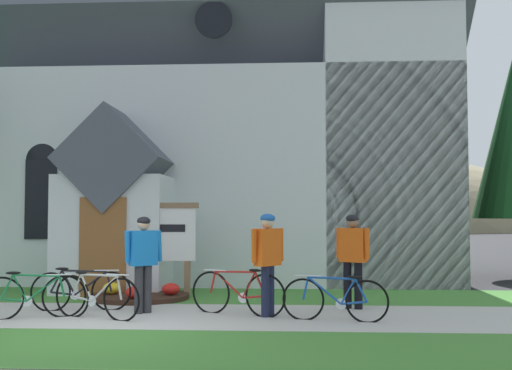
{
  "coord_description": "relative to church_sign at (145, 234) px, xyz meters",
  "views": [
    {
      "loc": [
        3.08,
        -8.89,
        1.71
      ],
      "look_at": [
        2.38,
        3.0,
        2.3
      ],
      "focal_mm": 43.21,
      "sensor_mm": 36.0,
      "label": 1
    }
  ],
  "objects": [
    {
      "name": "flower_bed",
      "position": [
        0.01,
        -0.46,
        -1.22
      ],
      "size": [
        2.02,
        2.02,
        0.34
      ],
      "color": "#382319",
      "rests_on": "ground"
    },
    {
      "name": "bicycle_black",
      "position": [
        -0.67,
        -2.04,
        -0.94
      ],
      "size": [
        1.76,
        0.32,
        0.8
      ],
      "color": "black",
      "rests_on": "ground"
    },
    {
      "name": "distant_hill",
      "position": [
        0.64,
        70.09,
        -1.31
      ],
      "size": [
        78.38,
        55.11,
        21.24
      ],
      "primitive_type": "ellipsoid",
      "color": "#847A5B",
      "rests_on": "ground"
    },
    {
      "name": "bicycle_green",
      "position": [
        3.83,
        -2.88,
        -0.95
      ],
      "size": [
        1.71,
        0.37,
        0.76
      ],
      "color": "black",
      "rests_on": "ground"
    },
    {
      "name": "cyclist_in_blue_jersey",
      "position": [
        2.72,
        -2.52,
        -0.28
      ],
      "size": [
        0.53,
        0.55,
        1.74
      ],
      "color": "#191E38",
      "rests_on": "ground"
    },
    {
      "name": "sidewalk_slab",
      "position": [
        1.27,
        -2.48,
        -1.31
      ],
      "size": [
        32.0,
        2.67,
        0.01
      ],
      "primitive_type": "cube",
      "color": "#B7B5AD",
      "rests_on": "ground"
    },
    {
      "name": "bicycle_white",
      "position": [
        2.2,
        -2.36,
        -0.93
      ],
      "size": [
        1.68,
        0.72,
        0.82
      ],
      "color": "black",
      "rests_on": "ground"
    },
    {
      "name": "bicycle_silver",
      "position": [
        -1.19,
        -2.91,
        -0.94
      ],
      "size": [
        1.62,
        0.64,
        0.81
      ],
      "color": "black",
      "rests_on": "ground"
    },
    {
      "name": "grass_verge",
      "position": [
        1.27,
        -5.01,
        -1.31
      ],
      "size": [
        32.0,
        2.37,
        0.01
      ],
      "primitive_type": "cube",
      "color": "#427F33",
      "rests_on": "ground"
    },
    {
      "name": "church_building",
      "position": [
        1.7,
        5.91,
        3.61
      ],
      "size": [
        12.39,
        11.46,
        13.21
      ],
      "color": "silver",
      "rests_on": "ground"
    },
    {
      "name": "cyclist_in_yellow_jersey",
      "position": [
        0.52,
        -2.29,
        -0.32
      ],
      "size": [
        0.57,
        0.49,
        1.69
      ],
      "color": "#2D2D33",
      "rests_on": "ground"
    },
    {
      "name": "church_lawn",
      "position": [
        1.27,
        0.16,
        -1.31
      ],
      "size": [
        24.0,
        2.62,
        0.01
      ],
      "primitive_type": "cube",
      "color": "#427F33",
      "rests_on": "ground"
    },
    {
      "name": "cyclist_in_orange_jersey",
      "position": [
        4.24,
        -1.55,
        -0.29
      ],
      "size": [
        0.57,
        0.46,
        1.73
      ],
      "color": "black",
      "rests_on": "ground"
    },
    {
      "name": "ground",
      "position": [
        0.05,
        -0.1,
        -1.31
      ],
      "size": [
        140.0,
        140.0,
        0.0
      ],
      "primitive_type": "plane",
      "color": "#2B2B2D"
    },
    {
      "name": "church_sign",
      "position": [
        0.0,
        0.0,
        0.0
      ],
      "size": [
        2.28,
        0.14,
        1.99
      ],
      "color": "#7F6047",
      "rests_on": "ground"
    },
    {
      "name": "bicycle_orange",
      "position": [
        -0.12,
        -2.89,
        -0.94
      ],
      "size": [
        1.63,
        0.67,
        0.8
      ],
      "color": "black",
      "rests_on": "ground"
    }
  ]
}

